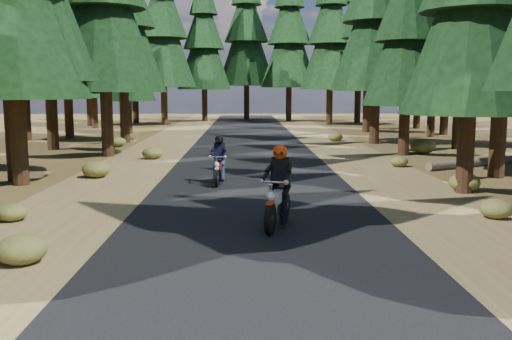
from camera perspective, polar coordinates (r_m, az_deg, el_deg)
The scene contains 9 objects.
ground at distance 11.94m, azimuth 0.15°, elevation -6.24°, with size 120.00×120.00×0.00m, color #423117.
road at distance 16.83m, azimuth -0.25°, elevation -2.03°, with size 6.00×100.00×0.01m, color black.
shoulder_l at distance 17.37m, azimuth -15.62°, elevation -2.02°, with size 3.20×100.00×0.01m, color brown.
shoulder_r at distance 17.52m, azimuth 14.98°, elevation -1.92°, with size 3.20×100.00×0.01m, color brown.
pine_forest at distance 32.99m, azimuth -0.79°, elevation 16.63°, with size 34.59×55.08×16.32m.
log_near at distance 23.48m, azimuth 20.82°, elevation 0.68°, with size 0.32×0.32×4.70m, color #4C4233.
understory_shrubs at distance 19.68m, azimuth 5.07°, elevation 0.19°, with size 15.93×31.14×0.70m.
rider_lead at distance 12.19m, azimuth 2.20°, elevation -3.08°, with size 1.16×2.08×1.77m.
rider_follow at distance 17.86m, azimuth -3.73°, elevation 0.18°, with size 0.63×1.74×1.52m.
Camera 1 is at (-0.28, -11.57, 2.94)m, focal length 40.00 mm.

